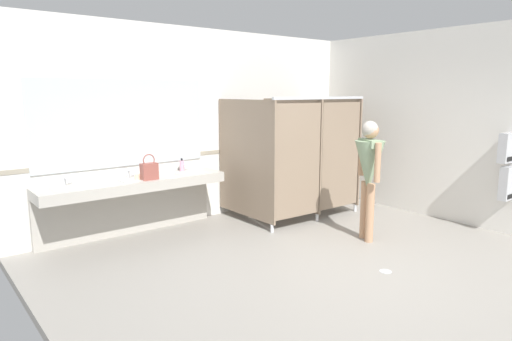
{
  "coord_description": "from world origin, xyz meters",
  "views": [
    {
      "loc": [
        -3.86,
        -2.85,
        2.01
      ],
      "look_at": [
        -1.04,
        0.67,
        1.22
      ],
      "focal_mm": 31.21,
      "sensor_mm": 36.0,
      "label": 1
    }
  ],
  "objects": [
    {
      "name": "paper_towel_dispenser_lower",
      "position": [
        2.73,
        -0.28,
        0.75
      ],
      "size": [
        0.31,
        0.13,
        0.48
      ],
      "color": "#B7BABF",
      "rests_on": "wall_side_right"
    },
    {
      "name": "paper_towel_dispenser_upper",
      "position": [
        2.73,
        -0.24,
        1.25
      ],
      "size": [
        0.39,
        0.13,
        0.41
      ],
      "color": "#B7BABF",
      "rests_on": "wall_side_right"
    },
    {
      "name": "vanity_counter",
      "position": [
        -1.43,
        2.96,
        0.62
      ],
      "size": [
        2.58,
        0.59,
        0.94
      ],
      "color": "#B2ADA3",
      "rests_on": "ground_plane"
    },
    {
      "name": "wall_back_tile_band",
      "position": [
        0.0,
        3.18,
        1.05
      ],
      "size": [
        6.19,
        0.01,
        0.06
      ],
      "primitive_type": "cube",
      "color": "#9E937F",
      "rests_on": "wall_back"
    },
    {
      "name": "person_standing",
      "position": [
        1.01,
        0.81,
        1.03
      ],
      "size": [
        0.54,
        0.54,
        1.64
      ],
      "color": "tan",
      "rests_on": "ground_plane"
    },
    {
      "name": "mirror_panel",
      "position": [
        -1.43,
        3.17,
        1.59
      ],
      "size": [
        2.48,
        0.02,
        1.21
      ],
      "primitive_type": "cube",
      "color": "silver",
      "rests_on": "wall_back"
    },
    {
      "name": "handbag",
      "position": [
        -1.27,
        2.72,
        0.96
      ],
      "size": [
        0.23,
        0.12,
        0.36
      ],
      "color": "#934C42",
      "rests_on": "vanity_counter"
    },
    {
      "name": "wall_back",
      "position": [
        0.0,
        3.25,
        1.49
      ],
      "size": [
        6.19,
        0.12,
        2.99
      ],
      "primitive_type": "cube",
      "color": "silver",
      "rests_on": "ground_plane"
    },
    {
      "name": "paper_cup",
      "position": [
        -1.41,
        2.81,
        0.87
      ],
      "size": [
        0.07,
        0.07,
        0.08
      ],
      "primitive_type": "cylinder",
      "color": "beige",
      "rests_on": "vanity_counter"
    },
    {
      "name": "bathroom_stalls",
      "position": [
        1.13,
        2.29,
        1.02
      ],
      "size": [
        1.93,
        1.38,
        1.95
      ],
      "color": "#84705B",
      "rests_on": "ground_plane"
    },
    {
      "name": "ground_plane",
      "position": [
        0.0,
        0.0,
        -0.05
      ],
      "size": [
        6.19,
        6.97,
        0.1
      ],
      "primitive_type": "cube",
      "color": "gray"
    },
    {
      "name": "floor_drain_cover",
      "position": [
        0.27,
        -0.04,
        0.0
      ],
      "size": [
        0.14,
        0.14,
        0.01
      ],
      "primitive_type": "cylinder",
      "color": "#B7BABF",
      "rests_on": "ground_plane"
    },
    {
      "name": "soap_dispenser",
      "position": [
        -0.59,
        3.05,
        0.91
      ],
      "size": [
        0.07,
        0.07,
        0.2
      ],
      "color": "#D899B2",
      "rests_on": "vanity_counter"
    },
    {
      "name": "wall_side_right",
      "position": [
        2.86,
        0.0,
        1.49
      ],
      "size": [
        0.12,
        6.97,
        2.99
      ],
      "primitive_type": "cube",
      "color": "silver",
      "rests_on": "ground_plane"
    }
  ]
}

